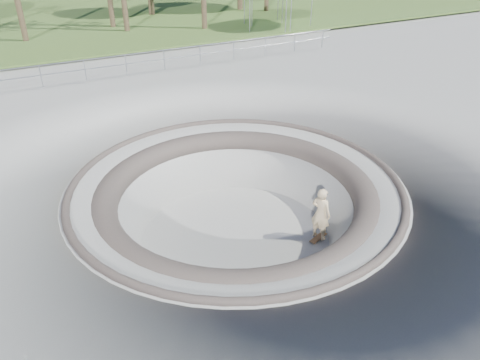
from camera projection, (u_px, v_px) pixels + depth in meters
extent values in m
plane|color=#A4A49F|center=(236.00, 184.00, 14.34)|extent=(180.00, 180.00, 0.00)
torus|color=#A4A49F|center=(236.00, 237.00, 15.33)|extent=(14.00, 14.00, 4.00)
cylinder|color=#A4A49F|center=(236.00, 236.00, 15.31)|extent=(6.60, 6.60, 0.10)
torus|color=#534843|center=(236.00, 185.00, 14.35)|extent=(10.24, 10.24, 0.24)
torus|color=#534843|center=(236.00, 197.00, 14.57)|extent=(8.91, 8.91, 0.81)
cube|color=#486327|center=(57.00, 7.00, 40.41)|extent=(180.00, 36.00, 0.12)
ellipsoid|color=brown|center=(97.00, 33.00, 67.65)|extent=(61.60, 44.00, 28.60)
ellipsoid|color=brown|center=(285.00, 9.00, 71.09)|extent=(42.00, 30.00, 19.50)
cylinder|color=#94979C|center=(125.00, 55.00, 23.00)|extent=(25.00, 0.05, 0.05)
cylinder|color=#94979C|center=(126.00, 64.00, 23.22)|extent=(25.00, 0.05, 0.05)
cube|color=#8F5B39|center=(318.00, 237.00, 15.03)|extent=(0.77, 0.45, 0.02)
cylinder|color=#B5B6BB|center=(318.00, 238.00, 15.05)|extent=(0.08, 0.16, 0.03)
cylinder|color=#B5B6BB|center=(318.00, 238.00, 15.05)|extent=(0.08, 0.16, 0.03)
cylinder|color=beige|center=(318.00, 238.00, 15.05)|extent=(0.06, 0.05, 0.06)
cylinder|color=beige|center=(318.00, 238.00, 15.05)|extent=(0.06, 0.05, 0.06)
cylinder|color=beige|center=(318.00, 238.00, 15.05)|extent=(0.06, 0.05, 0.06)
cylinder|color=beige|center=(318.00, 238.00, 15.05)|extent=(0.06, 0.05, 0.06)
imported|color=beige|center=(321.00, 214.00, 14.58)|extent=(0.65, 0.77, 1.80)
cylinder|color=#94979C|center=(275.00, 14.00, 30.90)|extent=(0.06, 0.06, 2.33)
cylinder|color=#94979C|center=(312.00, 10.00, 32.09)|extent=(0.06, 0.06, 2.33)
cylinder|color=#94979C|center=(253.00, 7.00, 33.18)|extent=(0.06, 0.06, 2.33)
cylinder|color=#94979C|center=(288.00, 4.00, 34.37)|extent=(0.06, 0.06, 2.33)
cylinder|color=#94979C|center=(259.00, 16.00, 30.56)|extent=(0.06, 0.06, 2.17)
cylinder|color=#94979C|center=(295.00, 13.00, 31.68)|extent=(0.06, 0.06, 2.17)
cylinder|color=#94979C|center=(240.00, 10.00, 32.69)|extent=(0.06, 0.06, 2.17)
cylinder|color=#94979C|center=(274.00, 7.00, 33.81)|extent=(0.06, 0.06, 2.17)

